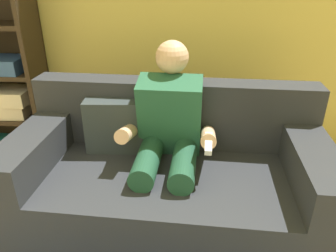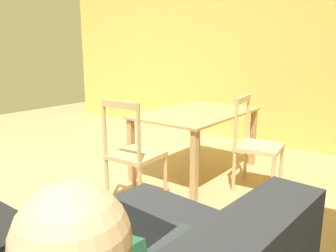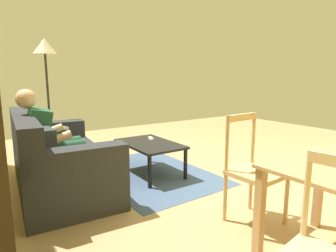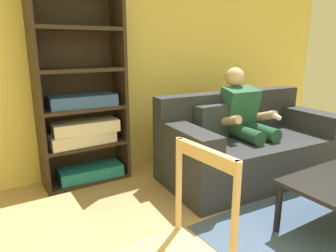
% 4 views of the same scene
% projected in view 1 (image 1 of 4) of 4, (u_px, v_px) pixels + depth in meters
% --- Properties ---
extents(wall_back, '(6.84, 0.12, 2.65)m').
position_uv_depth(wall_back, '(45.00, 3.00, 2.67)').
color(wall_back, '#DBC660').
rests_on(wall_back, ground_plane).
extents(couch, '(1.97, 1.06, 0.91)m').
position_uv_depth(couch, '(168.00, 179.00, 2.10)').
color(couch, '#282B30').
rests_on(couch, ground_plane).
extents(person_lounging, '(0.61, 0.89, 1.18)m').
position_uv_depth(person_lounging, '(168.00, 138.00, 2.01)').
color(person_lounging, '#23563D').
rests_on(person_lounging, ground_plane).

